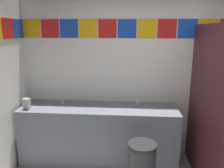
# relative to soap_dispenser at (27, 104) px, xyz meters

# --- Properties ---
(wall_back) EXTENTS (4.28, 0.09, 2.57)m
(wall_back) POSITION_rel_soap_dispenser_xyz_m (1.95, 0.52, 0.37)
(wall_back) COLOR white
(wall_back) RESTS_ON ground_plane
(vanity_counter) EXTENTS (2.26, 0.60, 0.84)m
(vanity_counter) POSITION_rel_soap_dispenser_xyz_m (0.99, 0.18, -0.49)
(vanity_counter) COLOR slate
(vanity_counter) RESTS_ON ground_plane
(faucet_left) EXTENTS (0.04, 0.10, 0.14)m
(faucet_left) POSITION_rel_soap_dispenser_xyz_m (0.43, 0.27, -0.03)
(faucet_left) COLOR silver
(faucet_left) RESTS_ON vanity_counter
(faucet_right) EXTENTS (0.04, 0.10, 0.14)m
(faucet_right) POSITION_rel_soap_dispenser_xyz_m (1.55, 0.27, -0.03)
(faucet_right) COLOR silver
(faucet_right) RESTS_ON vanity_counter
(soap_dispenser) EXTENTS (0.09, 0.09, 0.16)m
(soap_dispenser) POSITION_rel_soap_dispenser_xyz_m (0.00, 0.00, 0.00)
(soap_dispenser) COLOR #B7BABF
(soap_dispenser) RESTS_ON vanity_counter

